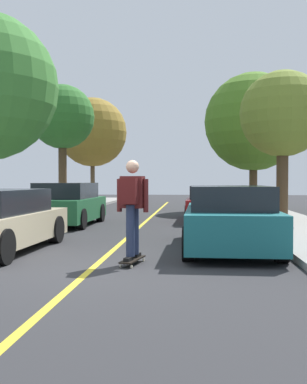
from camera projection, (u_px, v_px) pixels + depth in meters
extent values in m
plane|color=#2D2D30|center=(93.00, 268.00, 7.71)|extent=(80.00, 80.00, 0.00)
cube|color=gold|center=(127.00, 238.00, 11.69)|extent=(0.12, 39.20, 0.01)
cylinder|color=black|center=(3.00, 247.00, 7.97)|extent=(0.24, 0.65, 0.64)
cylinder|color=black|center=(56.00, 229.00, 10.80)|extent=(0.24, 0.65, 0.64)
cube|color=#1E5B33|center=(67.00, 209.00, 15.14)|extent=(1.83, 4.11, 0.71)
cube|color=black|center=(67.00, 191.00, 15.09)|extent=(1.59, 2.51, 0.51)
cylinder|color=black|center=(81.00, 219.00, 13.73)|extent=(0.23, 0.64, 0.64)
cylinder|color=black|center=(28.00, 219.00, 13.90)|extent=(0.23, 0.64, 0.64)
cylinder|color=black|center=(100.00, 213.00, 16.40)|extent=(0.23, 0.64, 0.64)
cylinder|color=black|center=(56.00, 212.00, 16.56)|extent=(0.23, 0.64, 0.64)
cube|color=#196066|center=(229.00, 224.00, 9.83)|extent=(1.87, 4.54, 0.71)
cube|color=black|center=(230.00, 197.00, 9.68)|extent=(1.63, 2.91, 0.48)
cylinder|color=black|center=(191.00, 227.00, 11.47)|extent=(0.23, 0.64, 0.64)
cylinder|color=black|center=(259.00, 227.00, 11.30)|extent=(0.23, 0.64, 0.64)
cylinder|color=black|center=(188.00, 244.00, 8.37)|extent=(0.23, 0.64, 0.64)
cylinder|color=black|center=(282.00, 245.00, 8.20)|extent=(0.23, 0.64, 0.64)
cube|color=maroon|center=(214.00, 207.00, 16.91)|extent=(2.03, 4.67, 0.65)
cube|color=black|center=(214.00, 192.00, 16.79)|extent=(1.75, 3.14, 0.46)
cylinder|color=black|center=(191.00, 209.00, 18.61)|extent=(0.24, 0.65, 0.64)
cylinder|color=black|center=(235.00, 209.00, 18.41)|extent=(0.24, 0.65, 0.64)
cylinder|color=black|center=(188.00, 215.00, 15.42)|extent=(0.24, 0.65, 0.64)
cylinder|color=black|center=(241.00, 215.00, 15.21)|extent=(0.24, 0.65, 0.64)
cylinder|color=#4C3823|center=(63.00, 172.00, 22.20)|extent=(0.40, 0.40, 3.47)
sphere|color=#2D6B28|center=(62.00, 117.00, 22.13)|extent=(3.11, 3.11, 3.11)
cylinder|color=brown|center=(93.00, 176.00, 28.89)|extent=(0.27, 0.27, 3.27)
sphere|color=olive|center=(92.00, 132.00, 28.83)|extent=(4.34, 4.34, 4.34)
cylinder|color=#4C3823|center=(282.00, 179.00, 15.00)|extent=(0.38, 0.38, 2.80)
sphere|color=olive|center=(283.00, 114.00, 14.95)|extent=(2.82, 2.82, 2.82)
cylinder|color=#4C3823|center=(253.00, 179.00, 22.14)|extent=(0.39, 0.39, 2.85)
sphere|color=#4C7A23|center=(254.00, 122.00, 22.07)|extent=(4.74, 4.74, 4.74)
cylinder|color=#B2140F|center=(264.00, 214.00, 14.57)|extent=(0.20, 0.20, 0.55)
sphere|color=#B2140F|center=(264.00, 203.00, 14.56)|extent=(0.18, 0.18, 0.18)
cube|color=black|center=(133.00, 259.00, 8.03)|extent=(0.38, 0.87, 0.02)
cylinder|color=beige|center=(134.00, 259.00, 8.38)|extent=(0.04, 0.06, 0.06)
cylinder|color=beige|center=(143.00, 260.00, 8.33)|extent=(0.04, 0.06, 0.06)
cylinder|color=beige|center=(121.00, 266.00, 7.73)|extent=(0.04, 0.06, 0.06)
cylinder|color=beige|center=(131.00, 267.00, 7.67)|extent=(0.04, 0.06, 0.06)
cube|color=#99999E|center=(139.00, 258.00, 8.35)|extent=(0.11, 0.06, 0.02)
cube|color=#99999E|center=(126.00, 264.00, 7.70)|extent=(0.11, 0.06, 0.02)
cube|color=black|center=(136.00, 255.00, 8.24)|extent=(0.15, 0.27, 0.06)
cube|color=black|center=(128.00, 259.00, 7.81)|extent=(0.15, 0.27, 0.06)
cylinder|color=#283351|center=(135.00, 229.00, 8.13)|extent=(0.18, 0.18, 0.89)
cylinder|color=#283351|center=(130.00, 231.00, 7.90)|extent=(0.18, 0.18, 0.89)
cube|color=#511919|center=(133.00, 192.00, 8.00)|extent=(0.44, 0.29, 0.56)
sphere|color=tan|center=(132.00, 167.00, 7.99)|extent=(0.23, 0.23, 0.23)
cylinder|color=#511919|center=(119.00, 195.00, 8.07)|extent=(0.11, 0.11, 0.58)
cylinder|color=#511919|center=(146.00, 196.00, 7.93)|extent=(0.11, 0.11, 0.58)
cube|color=#4C1414|center=(129.00, 191.00, 7.80)|extent=(0.33, 0.24, 0.44)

